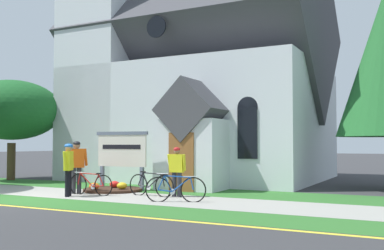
% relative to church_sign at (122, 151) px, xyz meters
% --- Properties ---
extents(ground, '(140.00, 140.00, 0.00)m').
position_rel_church_sign_xyz_m(ground, '(-0.81, 0.16, -1.43)').
color(ground, '#333335').
extents(sidewalk_slab, '(32.00, 2.55, 0.01)m').
position_rel_church_sign_xyz_m(sidewalk_slab, '(0.23, -1.82, -1.42)').
color(sidewalk_slab, '#99968E').
rests_on(sidewalk_slab, ground).
extents(grass_verge, '(32.00, 1.72, 0.01)m').
position_rel_church_sign_xyz_m(grass_verge, '(0.23, -3.95, -1.42)').
color(grass_verge, '#2D6628').
rests_on(grass_verge, ground).
extents(church_lawn, '(24.00, 2.61, 0.01)m').
position_rel_church_sign_xyz_m(church_lawn, '(0.23, 0.76, -1.42)').
color(church_lawn, '#2D6628').
rests_on(church_lawn, ground).
extents(curb_paint_stripe, '(28.00, 0.16, 0.01)m').
position_rel_church_sign_xyz_m(curb_paint_stripe, '(0.23, -4.96, -1.43)').
color(curb_paint_stripe, yellow).
rests_on(curb_paint_stripe, ground).
extents(church_building, '(11.78, 10.74, 15.00)m').
position_rel_church_sign_xyz_m(church_building, '(-0.30, 6.08, 3.70)').
color(church_building, silver).
rests_on(church_building, ground).
extents(church_sign, '(2.18, 0.23, 2.15)m').
position_rel_church_sign_xyz_m(church_sign, '(0.00, 0.00, 0.00)').
color(church_sign, slate).
rests_on(church_sign, ground).
extents(flower_bed, '(2.12, 2.12, 0.34)m').
position_rel_church_sign_xyz_m(flower_bed, '(-0.00, -0.55, -1.35)').
color(flower_bed, '#382319').
rests_on(flower_bed, ground).
extents(bicycle_white, '(1.74, 0.11, 0.77)m').
position_rel_church_sign_xyz_m(bicycle_white, '(0.13, -1.91, -1.06)').
color(bicycle_white, black).
rests_on(bicycle_white, ground).
extents(bicycle_red, '(1.75, 0.16, 0.83)m').
position_rel_church_sign_xyz_m(bicycle_red, '(2.07, -1.26, -1.05)').
color(bicycle_red, black).
rests_on(bicycle_red, ground).
extents(bicycle_yellow, '(1.67, 0.71, 0.84)m').
position_rel_church_sign_xyz_m(bicycle_yellow, '(3.50, -2.20, -1.04)').
color(bicycle_yellow, black).
rests_on(bicycle_yellow, ground).
extents(cyclist_in_yellow_jersey, '(0.64, 0.28, 1.60)m').
position_rel_church_sign_xyz_m(cyclist_in_yellow_jersey, '(2.92, -1.06, -0.51)').
color(cyclist_in_yellow_jersey, '#2D2D33').
rests_on(cyclist_in_yellow_jersey, ground).
extents(cyclist_in_blue_jersey, '(0.39, 0.72, 1.71)m').
position_rel_church_sign_xyz_m(cyclist_in_blue_jersey, '(-0.23, -2.58, -0.42)').
color(cyclist_in_blue_jersey, black).
rests_on(cyclist_in_blue_jersey, ground).
extents(cyclist_in_orange_jersey, '(0.53, 0.58, 1.79)m').
position_rel_church_sign_xyz_m(cyclist_in_orange_jersey, '(-0.59, -1.78, -0.36)').
color(cyclist_in_orange_jersey, '#2D2D33').
rests_on(cyclist_in_orange_jersey, ground).
extents(yard_deciduous_tree, '(4.58, 4.58, 4.71)m').
position_rel_church_sign_xyz_m(yard_deciduous_tree, '(-7.37, 1.42, 1.86)').
color(yard_deciduous_tree, '#4C3823').
rests_on(yard_deciduous_tree, ground).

